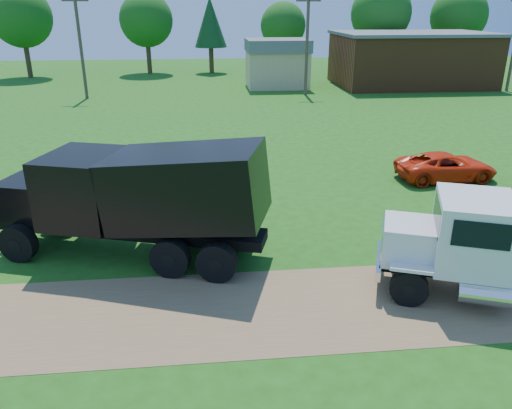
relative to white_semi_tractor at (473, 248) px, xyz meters
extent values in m
plane|color=#215011|center=(-3.95, -0.20, -1.51)|extent=(140.00, 140.00, 0.00)
cube|color=brown|center=(-3.95, -0.20, -1.50)|extent=(120.00, 4.20, 0.01)
cube|color=black|center=(1.06, -0.37, -0.74)|extent=(7.05, 3.38, 0.29)
cylinder|color=black|center=(-1.91, -0.35, -0.98)|extent=(1.11, 0.68, 1.05)
cylinder|color=black|center=(-1.91, -0.35, -0.98)|extent=(0.47, 0.46, 0.37)
cylinder|color=black|center=(-1.19, 1.57, -0.98)|extent=(1.11, 0.68, 1.05)
cylinder|color=black|center=(-1.19, 1.57, -0.98)|extent=(0.47, 0.46, 0.37)
cube|color=silver|center=(-1.50, 0.59, -0.02)|extent=(2.19, 2.13, 1.15)
cube|color=silver|center=(-2.31, 0.89, -0.07)|extent=(0.58, 1.37, 0.96)
cube|color=silver|center=(-2.36, 0.91, -0.74)|extent=(0.91, 2.12, 0.29)
cube|color=silver|center=(-0.07, 0.05, 0.46)|extent=(2.69, 2.86, 2.01)
cube|color=black|center=(-0.99, 0.40, 0.89)|extent=(0.72, 1.81, 0.81)
cube|color=black|center=(-0.47, -1.03, 0.89)|extent=(1.36, 0.54, 0.72)
cube|color=black|center=(0.34, 1.14, 0.89)|extent=(1.36, 0.54, 0.72)
cube|color=silver|center=(-1.91, -0.35, -0.36)|extent=(1.23, 0.81, 0.10)
cube|color=silver|center=(-1.19, 1.57, -0.36)|extent=(1.23, 0.81, 0.10)
cylinder|color=silver|center=(-0.14, -1.10, -0.83)|extent=(1.46, 1.01, 0.58)
cube|color=black|center=(-9.99, 3.60, -0.60)|extent=(9.03, 3.74, 0.34)
cylinder|color=black|center=(-13.60, 3.45, -0.88)|extent=(1.31, 0.75, 1.25)
cylinder|color=black|center=(-13.60, 3.45, -0.88)|extent=(0.54, 0.53, 0.44)
cylinder|color=black|center=(-12.91, 5.73, -0.88)|extent=(1.31, 0.75, 1.25)
cylinder|color=black|center=(-12.91, 5.73, -0.88)|extent=(0.54, 0.53, 0.44)
cylinder|color=black|center=(-8.60, 1.92, -0.88)|extent=(1.31, 0.75, 1.25)
cylinder|color=black|center=(-8.60, 1.92, -0.88)|extent=(0.54, 0.53, 0.44)
cylinder|color=black|center=(-7.91, 4.21, -0.88)|extent=(1.31, 0.75, 1.25)
cylinder|color=black|center=(-7.91, 4.21, -0.88)|extent=(0.54, 0.53, 0.44)
cylinder|color=black|center=(-7.19, 1.49, -0.88)|extent=(1.31, 0.75, 1.25)
cylinder|color=black|center=(-7.19, 1.49, -0.88)|extent=(0.54, 0.53, 0.44)
cylinder|color=black|center=(-6.49, 3.77, -0.88)|extent=(1.31, 0.75, 1.25)
cylinder|color=black|center=(-6.49, 3.77, -0.88)|extent=(0.54, 0.53, 0.44)
cube|color=black|center=(-13.15, 4.56, 0.26)|extent=(2.52, 2.45, 1.36)
cube|color=silver|center=(-14.12, 4.86, 0.20)|extent=(0.59, 1.66, 1.14)
cube|color=black|center=(-11.41, 4.03, 0.77)|extent=(2.97, 3.27, 2.27)
cube|color=black|center=(-12.47, 4.35, 1.28)|extent=(0.72, 2.19, 0.91)
cube|color=black|center=(-8.04, 3.00, 1.05)|extent=(5.57, 4.07, 2.76)
imported|color=red|center=(4.03, 9.93, -0.85)|extent=(4.84, 2.45, 1.31)
imported|color=#999999|center=(1.68, 4.03, -0.62)|extent=(1.04, 0.93, 1.77)
cube|color=brown|center=(14.05, 39.80, 0.99)|extent=(15.00, 10.00, 5.00)
cube|color=slate|center=(14.05, 39.80, 3.64)|extent=(15.40, 10.40, 0.30)
cube|color=tan|center=(0.05, 39.80, 0.29)|extent=(6.00, 5.00, 3.60)
cube|color=slate|center=(0.05, 39.80, 2.59)|extent=(6.20, 5.40, 1.20)
cylinder|color=#4C3B2B|center=(-17.95, 34.80, 2.99)|extent=(0.28, 0.28, 9.00)
cube|color=#4C3B2B|center=(-17.95, 34.80, 6.69)|extent=(2.20, 0.14, 0.14)
cylinder|color=#4C3B2B|center=(2.05, 34.80, 2.99)|extent=(0.28, 0.28, 9.00)
cube|color=#4C3B2B|center=(2.05, 34.80, 6.69)|extent=(2.20, 0.14, 0.14)
cylinder|color=#321F14|center=(-27.46, 49.93, 0.28)|extent=(0.56, 0.56, 3.57)
sphere|color=#124812|center=(-27.46, 49.93, 5.12)|extent=(6.73, 6.73, 6.73)
cylinder|color=#321F14|center=(-13.97, 52.27, 0.17)|extent=(0.56, 0.56, 3.34)
sphere|color=#124812|center=(-13.97, 52.27, 4.70)|extent=(6.30, 6.30, 6.30)
cylinder|color=#321F14|center=(-6.38, 52.02, 0.05)|extent=(0.56, 0.56, 3.11)
cone|color=#10371C|center=(-6.38, 52.02, 4.44)|extent=(3.90, 3.90, 5.77)
cylinder|color=#321F14|center=(2.60, 52.83, -0.02)|extent=(0.56, 0.56, 2.97)
sphere|color=#124812|center=(2.60, 52.83, 4.01)|extent=(5.60, 5.60, 5.60)
cylinder|color=#321F14|center=(13.71, 49.27, 0.36)|extent=(0.56, 0.56, 3.74)
sphere|color=#124812|center=(13.71, 49.27, 5.43)|extent=(7.05, 7.05, 7.05)
cylinder|color=#321F14|center=(23.71, 49.95, 0.28)|extent=(0.56, 0.56, 3.57)
sphere|color=#124812|center=(23.71, 49.95, 5.13)|extent=(6.73, 6.73, 6.73)
camera|label=1|loc=(-7.37, -11.87, 6.34)|focal=35.00mm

